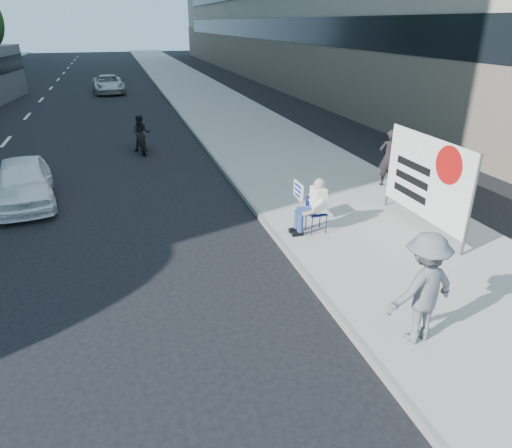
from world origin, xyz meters
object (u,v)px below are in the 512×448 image
object	(u,v)px
protest_banner	(426,178)
white_sedan_near	(24,182)
jogger	(423,288)
motorcycle	(142,135)
pedestrian_woman	(389,158)
seated_protester	(312,203)
white_sedan_far	(108,84)

from	to	relation	value
protest_banner	white_sedan_near	distance (m)	10.60
jogger	white_sedan_near	world-z (taller)	jogger
white_sedan_near	motorcycle	world-z (taller)	motorcycle
jogger	pedestrian_woman	size ratio (longest dim) A/B	1.07
jogger	motorcycle	size ratio (longest dim) A/B	0.88
jogger	seated_protester	bearing A→B (deg)	-98.17
jogger	protest_banner	distance (m)	4.45
white_sedan_near	white_sedan_far	size ratio (longest dim) A/B	0.83
motorcycle	white_sedan_near	bearing A→B (deg)	-120.39
seated_protester	white_sedan_far	bearing A→B (deg)	99.54
protest_banner	white_sedan_far	bearing A→B (deg)	104.60
seated_protester	jogger	world-z (taller)	jogger
protest_banner	motorcycle	bearing A→B (deg)	120.91
white_sedan_near	white_sedan_far	distance (m)	22.27
pedestrian_woman	motorcycle	size ratio (longest dim) A/B	0.82
white_sedan_far	pedestrian_woman	bearing A→B (deg)	-75.36
white_sedan_near	white_sedan_far	xyz separation A→B (m)	(2.33, 22.14, -0.01)
white_sedan_near	pedestrian_woman	bearing A→B (deg)	-18.38
pedestrian_woman	motorcycle	world-z (taller)	pedestrian_woman
white_sedan_near	white_sedan_far	bearing A→B (deg)	76.04
jogger	white_sedan_far	world-z (taller)	jogger
white_sedan_far	jogger	bearing A→B (deg)	-85.41
pedestrian_woman	protest_banner	bearing A→B (deg)	85.36
seated_protester	protest_banner	xyz separation A→B (m)	(2.59, -0.53, 0.53)
seated_protester	jogger	size ratio (longest dim) A/B	0.73
jogger	motorcycle	xyz separation A→B (m)	(-3.27, 13.39, -0.41)
motorcycle	white_sedan_far	bearing A→B (deg)	99.36
protest_banner	white_sedan_far	xyz separation A→B (m)	(-7.04, 27.04, -0.78)
pedestrian_woman	white_sedan_near	size ratio (longest dim) A/B	0.46
pedestrian_woman	protest_banner	world-z (taller)	protest_banner
protest_banner	white_sedan_far	size ratio (longest dim) A/B	0.69
white_sedan_far	motorcycle	world-z (taller)	motorcycle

